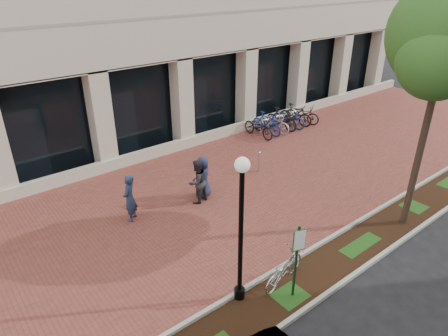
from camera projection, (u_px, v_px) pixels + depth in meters
ground at (211, 197)px, 15.14m from camera, size 120.00×120.00×0.00m
brick_plaza at (211, 197)px, 15.13m from camera, size 40.00×9.00×0.01m
planting_strip at (321, 270)px, 11.45m from camera, size 40.00×1.50×0.01m
curb_plaza_side at (301, 255)px, 11.96m from camera, size 40.00×0.12×0.12m
curb_street_side at (343, 283)px, 10.90m from camera, size 40.00×0.12×0.12m
parking_sign at (297, 253)px, 9.93m from camera, size 0.34×0.07×2.20m
lamppost at (241, 225)px, 9.48m from camera, size 0.36×0.36×4.07m
street_tree at (446, 42)px, 11.02m from camera, size 3.91×3.26×7.78m
locked_bicycle at (284, 269)px, 10.83m from camera, size 1.81×0.92×0.91m
pedestrian_left at (130, 198)px, 13.39m from camera, size 0.74×0.72×1.71m
pedestrian_mid at (197, 182)px, 14.45m from camera, size 0.94×0.80×1.69m
pedestrian_right at (203, 177)px, 14.86m from camera, size 0.93×0.79×1.62m
bollard at (259, 161)px, 16.83m from camera, size 0.12×0.12×0.94m
bike_rack_cluster at (281, 120)px, 21.31m from camera, size 4.35×2.13×1.17m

